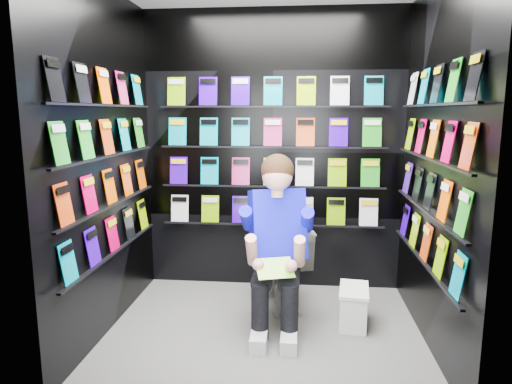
# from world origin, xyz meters

# --- Properties ---
(floor) EXTENTS (2.40, 2.40, 0.00)m
(floor) POSITION_xyz_m (0.00, 0.00, 0.00)
(floor) COLOR slate
(floor) RESTS_ON ground
(wall_back) EXTENTS (2.40, 0.04, 2.60)m
(wall_back) POSITION_xyz_m (0.00, 1.00, 1.30)
(wall_back) COLOR black
(wall_back) RESTS_ON floor
(wall_front) EXTENTS (2.40, 0.04, 2.60)m
(wall_front) POSITION_xyz_m (0.00, -1.00, 1.30)
(wall_front) COLOR black
(wall_front) RESTS_ON floor
(wall_left) EXTENTS (0.04, 2.00, 2.60)m
(wall_left) POSITION_xyz_m (-1.20, 0.00, 1.30)
(wall_left) COLOR black
(wall_left) RESTS_ON floor
(wall_right) EXTENTS (0.04, 2.00, 2.60)m
(wall_right) POSITION_xyz_m (1.20, 0.00, 1.30)
(wall_right) COLOR black
(wall_right) RESTS_ON floor
(comics_back) EXTENTS (2.10, 0.06, 1.37)m
(comics_back) POSITION_xyz_m (0.00, 0.97, 1.31)
(comics_back) COLOR #D64110
(comics_back) RESTS_ON wall_back
(comics_left) EXTENTS (0.06, 1.70, 1.37)m
(comics_left) POSITION_xyz_m (-1.17, 0.00, 1.31)
(comics_left) COLOR #D64110
(comics_left) RESTS_ON wall_left
(comics_right) EXTENTS (0.06, 1.70, 1.37)m
(comics_right) POSITION_xyz_m (1.17, 0.00, 1.31)
(comics_right) COLOR #D64110
(comics_right) RESTS_ON wall_right
(toilet) EXTENTS (0.62, 0.84, 0.73)m
(toilet) POSITION_xyz_m (0.09, 0.55, 0.37)
(toilet) COLOR white
(toilet) RESTS_ON floor
(longbox) EXTENTS (0.25, 0.39, 0.28)m
(longbox) POSITION_xyz_m (0.70, 0.19, 0.14)
(longbox) COLOR white
(longbox) RESTS_ON floor
(longbox_lid) EXTENTS (0.27, 0.41, 0.03)m
(longbox_lid) POSITION_xyz_m (0.70, 0.19, 0.29)
(longbox_lid) COLOR white
(longbox_lid) RESTS_ON longbox
(reader) EXTENTS (0.78, 0.95, 1.51)m
(reader) POSITION_xyz_m (0.09, 0.17, 0.80)
(reader) COLOR #0504CC
(reader) RESTS_ON toilet
(held_comic) EXTENTS (0.30, 0.22, 0.11)m
(held_comic) POSITION_xyz_m (0.09, -0.18, 0.58)
(held_comic) COLOR #36B15B
(held_comic) RESTS_ON reader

